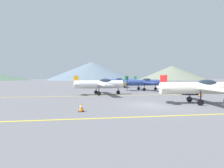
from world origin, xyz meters
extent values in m
plane|color=slate|center=(0.00, 0.00, 0.00)|extent=(400.00, 400.00, 0.00)
cube|color=yellow|center=(0.00, -4.01, 0.01)|extent=(80.00, 0.16, 0.01)
cube|color=yellow|center=(0.00, 8.07, 0.01)|extent=(80.00, 0.16, 0.01)
cylinder|color=silver|center=(3.96, 0.26, 1.34)|extent=(6.38, 1.91, 1.02)
ellipsoid|color=#1E2833|center=(4.78, 0.14, 1.65)|extent=(1.95, 1.09, 0.83)
cube|color=silver|center=(4.32, 0.20, 1.39)|extent=(2.17, 8.22, 0.15)
cube|color=silver|center=(1.11, 0.67, 1.39)|extent=(0.99, 2.48, 0.09)
cube|color=red|center=(1.11, 0.67, 1.90)|extent=(0.59, 0.19, 1.11)
cylinder|color=black|center=(3.63, -0.72, 0.73)|extent=(0.09, 0.09, 0.93)
cylinder|color=black|center=(3.63, -0.72, 0.26)|extent=(0.53, 0.18, 0.52)
cylinder|color=black|center=(3.92, 1.29, 0.73)|extent=(0.09, 0.09, 0.93)
cylinder|color=black|center=(3.92, 1.29, 0.26)|extent=(0.53, 0.18, 0.52)
cylinder|color=silver|center=(-3.68, 9.39, 1.34)|extent=(6.37, 1.65, 1.02)
cone|color=#F2A519|center=(-0.22, 9.74, 1.34)|extent=(0.73, 0.93, 0.87)
cube|color=black|center=(0.15, 9.78, 1.34)|extent=(0.05, 0.11, 1.85)
ellipsoid|color=#1E2833|center=(-2.85, 9.48, 1.65)|extent=(1.93, 1.02, 0.83)
cube|color=silver|center=(-3.31, 9.43, 1.39)|extent=(1.84, 8.21, 0.15)
cube|color=silver|center=(-6.53, 9.10, 1.39)|extent=(0.89, 2.46, 0.09)
cube|color=#F2A519|center=(-6.53, 9.10, 1.90)|extent=(0.59, 0.17, 1.11)
cylinder|color=black|center=(-1.10, 9.66, 0.73)|extent=(0.09, 0.09, 0.93)
cylinder|color=black|center=(-1.10, 9.66, 0.26)|extent=(0.53, 0.16, 0.52)
cylinder|color=black|center=(-3.76, 8.36, 0.73)|extent=(0.09, 0.09, 0.93)
cylinder|color=black|center=(-3.76, 8.36, 0.26)|extent=(0.53, 0.16, 0.52)
cylinder|color=black|center=(-3.96, 10.39, 0.73)|extent=(0.09, 0.09, 0.93)
cylinder|color=black|center=(-3.96, 10.39, 0.26)|extent=(0.53, 0.16, 0.52)
cylinder|color=#33478C|center=(4.22, 15.73, 1.34)|extent=(6.38, 2.09, 1.02)
cone|color=#1E8C3F|center=(7.64, 16.33, 1.34)|extent=(0.79, 0.96, 0.87)
cube|color=black|center=(8.00, 16.39, 1.34)|extent=(0.06, 0.12, 1.85)
ellipsoid|color=#1E2833|center=(5.04, 15.88, 1.65)|extent=(1.97, 1.14, 0.83)
cube|color=#33478C|center=(4.58, 15.80, 1.39)|extent=(2.41, 8.21, 0.15)
cube|color=#33478C|center=(1.39, 15.24, 1.39)|extent=(1.05, 2.48, 0.09)
cube|color=#1E8C3F|center=(1.39, 15.24, 1.90)|extent=(0.59, 0.21, 1.11)
cylinder|color=black|center=(6.77, 16.18, 0.73)|extent=(0.09, 0.09, 0.93)
cylinder|color=black|center=(6.77, 16.18, 0.26)|extent=(0.53, 0.20, 0.52)
cylinder|color=black|center=(4.21, 14.70, 0.73)|extent=(0.09, 0.09, 0.93)
cylinder|color=black|center=(4.21, 14.70, 0.26)|extent=(0.53, 0.20, 0.52)
cylinder|color=black|center=(3.86, 16.70, 0.73)|extent=(0.09, 0.09, 0.93)
cylinder|color=black|center=(3.86, 16.70, 0.26)|extent=(0.53, 0.20, 0.52)
cylinder|color=#33478C|center=(3.08, 26.21, 1.34)|extent=(6.38, 1.78, 1.02)
cone|color=#1E8C3F|center=(-0.37, 26.64, 1.34)|extent=(0.75, 0.94, 0.87)
cube|color=black|center=(-0.73, 26.68, 1.34)|extent=(0.05, 0.11, 1.85)
ellipsoid|color=#1E2833|center=(2.25, 26.32, 1.65)|extent=(1.94, 1.05, 0.83)
cube|color=#33478C|center=(2.71, 26.26, 1.39)|extent=(2.00, 8.22, 0.15)
cube|color=#33478C|center=(5.93, 25.86, 1.39)|extent=(0.94, 2.47, 0.09)
cube|color=#1E8C3F|center=(5.93, 25.86, 1.90)|extent=(0.59, 0.18, 1.11)
cylinder|color=black|center=(0.51, 26.53, 0.73)|extent=(0.09, 0.09, 0.93)
cylinder|color=black|center=(0.51, 26.53, 0.26)|extent=(0.53, 0.17, 0.52)
cylinder|color=black|center=(3.39, 27.20, 0.73)|extent=(0.09, 0.09, 0.93)
cylinder|color=black|center=(3.39, 27.20, 0.26)|extent=(0.53, 0.17, 0.52)
cylinder|color=black|center=(3.14, 25.18, 0.73)|extent=(0.09, 0.09, 0.93)
cylinder|color=black|center=(3.14, 25.18, 0.26)|extent=(0.53, 0.17, 0.52)
cube|color=#3372BF|center=(8.19, 8.98, 0.70)|extent=(2.62, 4.57, 0.75)
cube|color=black|center=(8.22, 9.13, 1.35)|extent=(2.03, 2.68, 0.55)
cylinder|color=black|center=(7.02, 7.77, 0.32)|extent=(0.34, 0.67, 0.64)
cylinder|color=black|center=(8.78, 7.41, 0.32)|extent=(0.34, 0.67, 0.64)
cylinder|color=black|center=(7.59, 10.55, 0.32)|extent=(0.34, 0.67, 0.64)
cylinder|color=black|center=(9.35, 10.19, 0.32)|extent=(0.34, 0.67, 0.64)
cube|color=black|center=(7.78, 5.40, 0.02)|extent=(0.36, 0.36, 0.04)
cone|color=orange|center=(7.78, 5.40, 0.32)|extent=(0.29, 0.29, 0.55)
cylinder|color=white|center=(7.78, 5.40, 0.34)|extent=(0.20, 0.20, 0.08)
cube|color=black|center=(-5.77, -1.83, 0.02)|extent=(0.36, 0.36, 0.04)
cone|color=orange|center=(-5.77, -1.83, 0.32)|extent=(0.29, 0.29, 0.55)
cylinder|color=white|center=(-5.77, -1.83, 0.34)|extent=(0.20, 0.20, 0.08)
cone|color=slate|center=(0.82, 128.46, 6.99)|extent=(69.05, 69.05, 13.99)
cone|color=slate|center=(69.96, 134.53, 5.96)|extent=(57.12, 57.12, 11.91)
camera|label=1|loc=(-5.60, -13.98, 2.29)|focal=29.29mm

